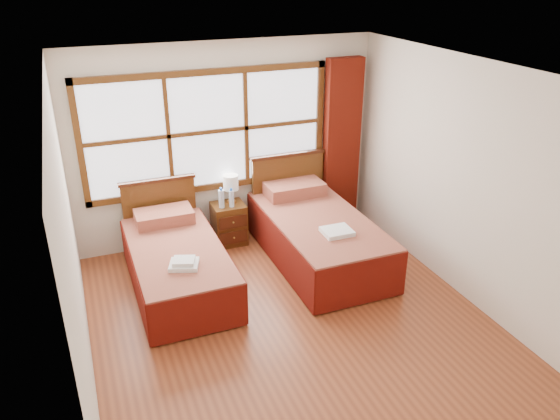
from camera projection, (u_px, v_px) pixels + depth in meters
name	position (u px, v px, depth m)	size (l,w,h in m)	color
floor	(293.00, 324.00, 5.70)	(4.50, 4.50, 0.00)	brown
ceiling	(297.00, 73.00, 4.61)	(4.50, 4.50, 0.00)	white
wall_back	(227.00, 144.00, 7.06)	(4.00, 4.00, 0.00)	silver
wall_left	(71.00, 249.00, 4.49)	(4.50, 4.50, 0.00)	silver
wall_right	(467.00, 183.00, 5.82)	(4.50, 4.50, 0.00)	silver
window	(208.00, 132.00, 6.86)	(3.16, 0.06, 1.56)	white
curtain	(342.00, 143.00, 7.53)	(0.50, 0.16, 2.30)	#5D1409
bed_left	(177.00, 262.00, 6.27)	(1.02, 2.04, 0.99)	#411C0D
bed_right	(316.00, 234.00, 6.84)	(1.13, 2.19, 1.10)	#411C0D
nightstand	(229.00, 224.00, 7.24)	(0.42, 0.42, 0.56)	#553012
towels_left	(184.00, 263.00, 5.73)	(0.37, 0.35, 0.09)	white
towels_right	(337.00, 231.00, 6.29)	(0.34, 0.30, 0.05)	white
lamp	(231.00, 183.00, 7.08)	(0.20, 0.20, 0.38)	gold
bottle_near	(221.00, 199.00, 6.99)	(0.07, 0.07, 0.27)	silver
bottle_far	(231.00, 198.00, 7.02)	(0.07, 0.07, 0.25)	silver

